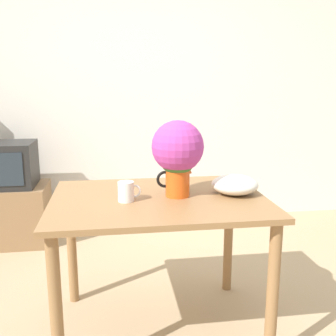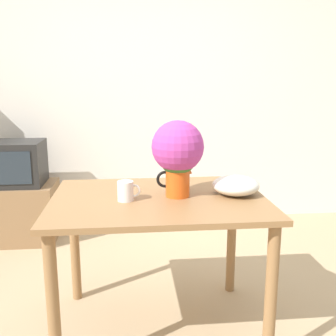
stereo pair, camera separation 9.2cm
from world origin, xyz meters
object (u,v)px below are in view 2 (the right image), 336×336
object	(u,v)px
flower_vase	(178,152)
white_bowl	(236,185)
coffee_mug	(126,191)
tv_set	(13,163)

from	to	relation	value
flower_vase	white_bowl	bearing A→B (deg)	0.21
flower_vase	coffee_mug	world-z (taller)	flower_vase
flower_vase	tv_set	size ratio (longest dim) A/B	0.81
flower_vase	white_bowl	distance (m)	0.38
coffee_mug	tv_set	world-z (taller)	same
tv_set	white_bowl	bearing A→B (deg)	-41.83
coffee_mug	white_bowl	size ratio (longest dim) A/B	0.47
flower_vase	tv_set	distance (m)	1.95
flower_vase	coffee_mug	distance (m)	0.34
flower_vase	white_bowl	size ratio (longest dim) A/B	1.60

